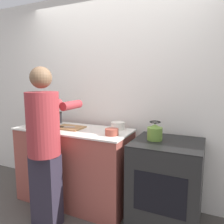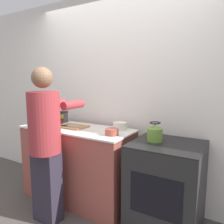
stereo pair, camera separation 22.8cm
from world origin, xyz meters
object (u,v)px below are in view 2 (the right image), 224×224
(person, at_px, (46,140))
(kettle, at_px, (155,133))
(oven, at_px, (166,186))
(canister_jar, at_px, (64,117))
(bowl_prep, at_px, (112,132))
(knife, at_px, (69,126))
(cutting_board, at_px, (73,127))

(person, relative_size, kettle, 8.39)
(oven, distance_m, canister_jar, 1.63)
(person, height_order, bowl_prep, person)
(person, bearing_deg, kettle, 27.77)
(person, relative_size, knife, 7.85)
(kettle, bearing_deg, knife, -175.92)
(oven, xyz_separation_m, canister_jar, (-1.52, 0.17, 0.56))
(oven, distance_m, bowl_prep, 0.78)
(person, xyz_separation_m, canister_jar, (-0.39, 0.68, 0.11))
(canister_jar, bearing_deg, oven, -6.24)
(oven, relative_size, person, 0.55)
(bowl_prep, relative_size, canister_jar, 0.97)
(oven, height_order, canister_jar, canister_jar)
(person, bearing_deg, oven, 24.65)
(person, relative_size, bowl_prep, 11.38)
(kettle, xyz_separation_m, canister_jar, (-1.38, 0.16, 0.03))
(knife, xyz_separation_m, kettle, (1.07, 0.08, 0.03))
(oven, height_order, person, person)
(canister_jar, bearing_deg, knife, -37.13)
(kettle, bearing_deg, bowl_prep, -164.30)
(person, relative_size, canister_jar, 11.04)
(knife, relative_size, bowl_prep, 1.45)
(kettle, xyz_separation_m, bowl_prep, (-0.43, -0.12, -0.02))
(cutting_board, distance_m, bowl_prep, 0.61)
(kettle, distance_m, canister_jar, 1.39)
(kettle, bearing_deg, canister_jar, 173.36)
(cutting_board, height_order, bowl_prep, bowl_prep)
(kettle, relative_size, bowl_prep, 1.36)
(oven, distance_m, cutting_board, 1.27)
(cutting_board, bearing_deg, oven, 1.65)
(oven, height_order, kettle, kettle)
(person, height_order, canister_jar, person)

